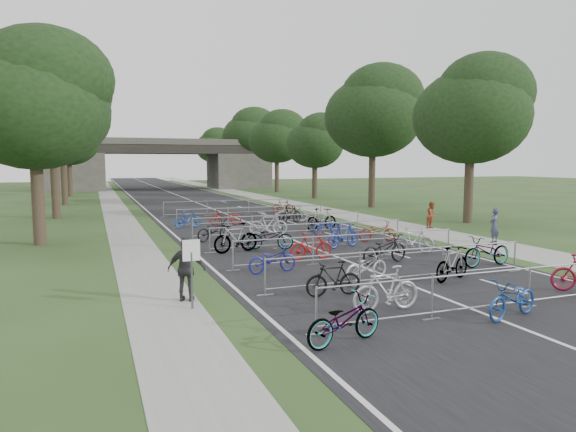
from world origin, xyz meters
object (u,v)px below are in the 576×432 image
Objects in this scene: bike_2 at (513,299)px; pedestrian_c at (186,270)px; bike_1 at (386,290)px; pedestrian_a at (494,226)px; overpass_bridge at (160,164)px; pedestrian_b at (432,215)px; park_sign at (191,261)px; bike_0 at (344,320)px.

pedestrian_c reaches higher than bike_2.
bike_1 is 1.20× the size of pedestrian_a.
overpass_bridge reaches higher than pedestrian_c.
pedestrian_c is at bearing -169.65° from pedestrian_b.
bike_2 is at bearing -26.80° from park_sign.
bike_2 is 12.65m from pedestrian_a.
park_sign is (-6.80, -62.00, -2.27)m from overpass_bridge.
park_sign is 8.08m from bike_2.
pedestrian_c is (-15.42, -5.17, 0.06)m from pedestrian_a.
park_sign is 0.93× the size of bike_0.
pedestrian_c is (-15.94, -10.66, 0.11)m from pedestrian_b.
overpass_bridge is at bearing 165.83° from bike_2.
bike_1 is at bearing -92.00° from overpass_bridge.
bike_1 is 1.11× the size of pedestrian_c.
bike_0 is (-4.30, -65.75, -3.02)m from overpass_bridge.
park_sign is 4.57m from bike_0.
bike_0 is 5.21m from pedestrian_c.
park_sign is at bearing 19.05° from bike_0.
bike_1 is at bearing 169.84° from pedestrian_c.
pedestrian_b is at bearing -114.73° from pedestrian_a.
overpass_bridge is 20.06× the size of pedestrian_b.
pedestrian_a reaches higher than pedestrian_b.
overpass_bridge is at bearing -100.55° from pedestrian_a.
park_sign reaches higher than bike_0.
overpass_bridge is 65.70m from bike_2.
pedestrian_b is (15.94, 11.46, -0.50)m from park_sign.
pedestrian_a is at bearing -139.47° from pedestrian_c.
bike_0 is at bearing 140.78° from pedestrian_c.
park_sign is 0.93× the size of bike_1.
overpass_bridge is 65.96m from bike_0.
bike_0 is 1.11× the size of pedestrian_c.
pedestrian_a is 16.26m from pedestrian_c.
bike_1 is 3.05m from bike_2.
pedestrian_b is (0.52, 5.50, -0.05)m from pedestrian_a.
pedestrian_b is 0.87× the size of pedestrian_c.
bike_2 is 17.45m from pedestrian_b.
bike_1 is (-2.24, -64.07, -2.94)m from overpass_bridge.
park_sign is at bearing -167.71° from pedestrian_b.
bike_2 is at bearing -103.07° from bike_0.
bike_1 is (4.56, -2.07, -0.68)m from park_sign.
overpass_bridge is 15.81× the size of bike_0.
pedestrian_a is at bearing -118.86° from pedestrian_b.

